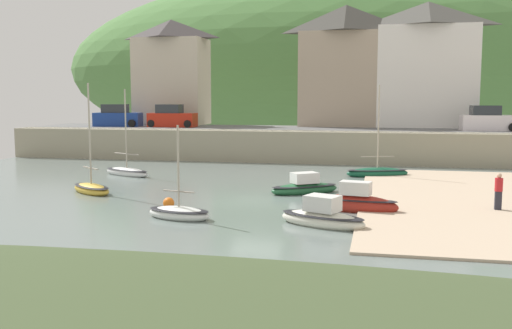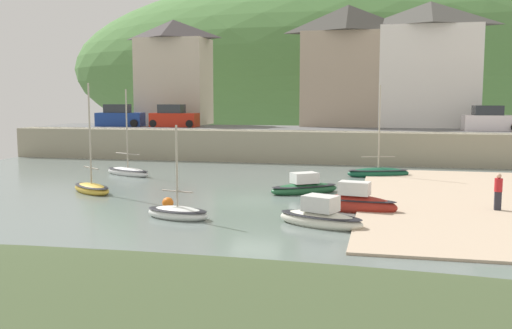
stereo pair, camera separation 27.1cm
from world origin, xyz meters
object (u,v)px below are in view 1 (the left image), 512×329
(waterfront_building_right, at_px, (427,64))
(person_on_slipway, at_px, (499,190))
(waterfront_building_left, at_px, (172,71))
(sailboat_nearest_shore, at_px, (91,188))
(fishing_boat_green, at_px, (322,217))
(dinghy_open_wooden, at_px, (127,172))
(sailboat_tall_mast, at_px, (355,203))
(mooring_buoy, at_px, (169,203))
(waterfront_building_centre, at_px, (346,65))
(parked_car_end_of_row, at_px, (487,120))
(parked_car_by_wall, at_px, (172,118))
(sailboat_blue_trim, at_px, (305,187))
(sailboat_far_left, at_px, (179,213))
(motorboat_with_cabin, at_px, (377,172))
(parked_car_near_slipway, at_px, (117,117))

(waterfront_building_right, bearing_deg, person_on_slipway, -86.86)
(waterfront_building_left, xyz_separation_m, sailboat_nearest_shore, (4.56, -24.79, -7.12))
(fishing_boat_green, bearing_deg, dinghy_open_wooden, 161.56)
(sailboat_tall_mast, relative_size, mooring_buoy, 7.47)
(waterfront_building_centre, relative_size, parked_car_end_of_row, 2.52)
(mooring_buoy, bearing_deg, parked_car_by_wall, 109.79)
(sailboat_tall_mast, distance_m, parked_car_by_wall, 28.09)
(waterfront_building_left, height_order, waterfront_building_centre, waterfront_building_centre)
(dinghy_open_wooden, xyz_separation_m, mooring_buoy, (6.39, -9.47, -0.09))
(parked_car_end_of_row, bearing_deg, parked_car_by_wall, 176.13)
(sailboat_blue_trim, xyz_separation_m, parked_car_end_of_row, (11.94, 18.05, 2.90))
(sailboat_nearest_shore, bearing_deg, person_on_slipway, 33.81)
(waterfront_building_right, distance_m, sailboat_far_left, 33.09)
(sailboat_tall_mast, xyz_separation_m, parked_car_end_of_row, (9.13, 22.35, 2.83))
(sailboat_blue_trim, relative_size, sailboat_far_left, 0.95)
(sailboat_tall_mast, xyz_separation_m, dinghy_open_wooden, (-14.86, 8.76, -0.13))
(motorboat_with_cabin, relative_size, mooring_buoy, 11.25)
(waterfront_building_left, xyz_separation_m, waterfront_building_right, (23.12, 0.00, 0.44))
(dinghy_open_wooden, height_order, parked_car_by_wall, dinghy_open_wooden)
(waterfront_building_left, relative_size, fishing_boat_green, 2.53)
(motorboat_with_cabin, relative_size, dinghy_open_wooden, 1.05)
(sailboat_blue_trim, distance_m, dinghy_open_wooden, 12.85)
(dinghy_open_wooden, height_order, parked_car_near_slipway, dinghy_open_wooden)
(sailboat_blue_trim, bearing_deg, mooring_buoy, -172.66)
(sailboat_tall_mast, relative_size, fishing_boat_green, 1.02)
(motorboat_with_cabin, xyz_separation_m, dinghy_open_wooden, (-15.74, -2.93, -0.01))
(waterfront_building_right, xyz_separation_m, fishing_boat_green, (-5.88, -30.10, -7.48))
(person_on_slipway, bearing_deg, fishing_boat_green, -149.04)
(fishing_boat_green, bearing_deg, person_on_slipway, 53.69)
(dinghy_open_wooden, relative_size, parked_car_near_slipway, 1.32)
(sailboat_tall_mast, xyz_separation_m, person_on_slipway, (6.15, 1.13, 0.61))
(waterfront_building_left, relative_size, motorboat_with_cabin, 1.65)
(sailboat_nearest_shore, xyz_separation_m, parked_car_end_of_row, (22.94, 20.29, 2.96))
(sailboat_far_left, bearing_deg, waterfront_building_centre, 95.01)
(sailboat_blue_trim, height_order, sailboat_far_left, sailboat_far_left)
(waterfront_building_right, xyz_separation_m, sailboat_tall_mast, (-4.74, -26.85, -7.43))
(sailboat_far_left, bearing_deg, sailboat_nearest_shore, 156.83)
(dinghy_open_wooden, bearing_deg, parked_car_near_slipway, 142.12)
(waterfront_building_left, xyz_separation_m, mooring_buoy, (9.91, -27.56, -7.21))
(sailboat_nearest_shore, height_order, sailboat_tall_mast, sailboat_nearest_shore)
(sailboat_tall_mast, distance_m, fishing_boat_green, 3.44)
(fishing_boat_green, distance_m, mooring_buoy, 7.76)
(fishing_boat_green, height_order, parked_car_near_slipway, parked_car_near_slipway)
(waterfront_building_centre, xyz_separation_m, fishing_boat_green, (1.02, -30.10, -7.46))
(parked_car_near_slipway, height_order, parked_car_end_of_row, same)
(waterfront_building_right, distance_m, person_on_slipway, 26.65)
(fishing_boat_green, height_order, person_on_slipway, person_on_slipway)
(sailboat_nearest_shore, height_order, parked_car_end_of_row, sailboat_nearest_shore)
(person_on_slipway, bearing_deg, dinghy_open_wooden, 160.04)
(waterfront_building_right, bearing_deg, motorboat_with_cabin, -104.29)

